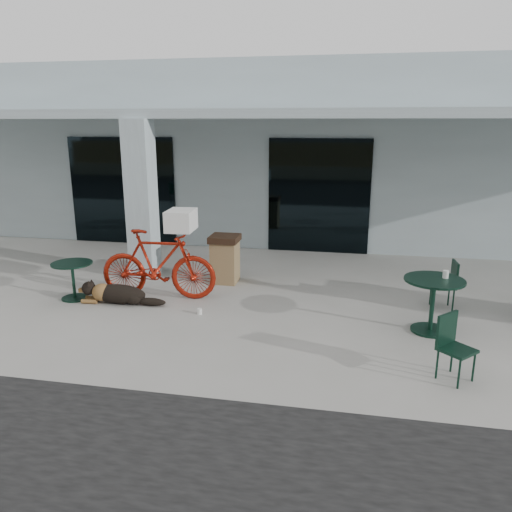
% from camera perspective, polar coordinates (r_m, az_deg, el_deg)
% --- Properties ---
extents(ground, '(80.00, 80.00, 0.00)m').
position_cam_1_polar(ground, '(7.96, -8.98, -7.72)').
color(ground, '#A19E98').
rests_on(ground, ground).
extents(building, '(22.00, 7.00, 4.50)m').
position_cam_1_polar(building, '(15.62, 1.49, 12.09)').
color(building, silver).
rests_on(building, ground).
extents(storefront_glass_left, '(2.80, 0.06, 2.70)m').
position_cam_1_polar(storefront_glass_left, '(13.31, -15.00, 7.18)').
color(storefront_glass_left, black).
rests_on(storefront_glass_left, ground).
extents(storefront_glass_right, '(2.40, 0.06, 2.70)m').
position_cam_1_polar(storefront_glass_right, '(12.01, 7.18, 6.77)').
color(storefront_glass_right, black).
rests_on(storefront_glass_right, ground).
extents(column, '(0.50, 0.50, 3.12)m').
position_cam_1_polar(column, '(10.16, -12.94, 6.20)').
color(column, silver).
rests_on(column, ground).
extents(overhang, '(22.00, 2.80, 0.18)m').
position_cam_1_polar(overhang, '(10.80, -2.99, 15.85)').
color(overhang, silver).
rests_on(overhang, column).
extents(bicycle, '(2.11, 0.72, 1.25)m').
position_cam_1_polar(bicycle, '(9.00, -11.12, -0.92)').
color(bicycle, '#9C1C0C').
rests_on(bicycle, ground).
extents(laundry_basket, '(0.48, 0.63, 0.36)m').
position_cam_1_polar(laundry_basket, '(8.68, -8.56, 4.06)').
color(laundry_basket, white).
rests_on(laundry_basket, bicycle).
extents(dog, '(1.19, 0.50, 0.39)m').
position_cam_1_polar(dog, '(9.00, -15.48, -4.07)').
color(dog, black).
rests_on(dog, ground).
extents(cup_near_dog, '(0.08, 0.08, 0.10)m').
position_cam_1_polar(cup_near_dog, '(8.30, -6.46, -6.30)').
color(cup_near_dog, white).
rests_on(cup_near_dog, ground).
extents(cafe_table_near, '(0.72, 0.72, 0.67)m').
position_cam_1_polar(cafe_table_near, '(9.43, -20.14, -2.68)').
color(cafe_table_near, black).
rests_on(cafe_table_near, ground).
extents(cafe_table_far, '(0.98, 0.98, 0.83)m').
position_cam_1_polar(cafe_table_far, '(7.92, 19.48, -5.35)').
color(cafe_table_far, black).
rests_on(cafe_table_far, ground).
extents(cafe_chair_far_a, '(0.55, 0.55, 0.82)m').
position_cam_1_polar(cafe_chair_far_a, '(6.58, 22.00, -9.83)').
color(cafe_chair_far_a, black).
rests_on(cafe_chair_far_a, ground).
extents(cafe_chair_far_b, '(0.43, 0.40, 0.83)m').
position_cam_1_polar(cafe_chair_far_b, '(8.95, 20.58, -3.11)').
color(cafe_chair_far_b, black).
rests_on(cafe_chair_far_b, ground).
extents(cup_on_table, '(0.09, 0.09, 0.12)m').
position_cam_1_polar(cup_on_table, '(7.88, 20.85, -1.97)').
color(cup_on_table, white).
rests_on(cup_on_table, cafe_table_far).
extents(trash_receptacle, '(0.55, 0.55, 0.94)m').
position_cam_1_polar(trash_receptacle, '(9.77, -3.56, -0.33)').
color(trash_receptacle, olive).
rests_on(trash_receptacle, ground).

